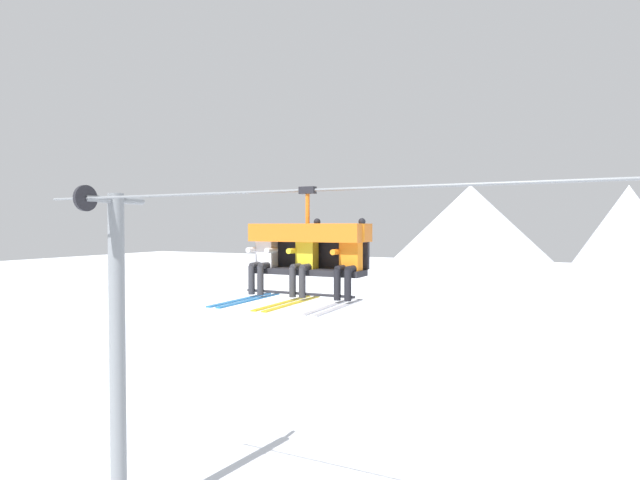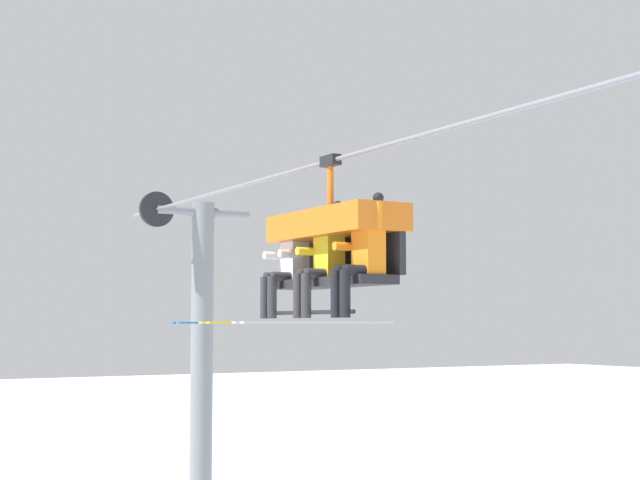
% 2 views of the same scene
% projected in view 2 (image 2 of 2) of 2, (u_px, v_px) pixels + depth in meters
% --- Properties ---
extents(lift_tower_near, '(0.36, 1.88, 7.94)m').
position_uv_depth(lift_tower_near, '(200.00, 432.00, 15.55)').
color(lift_tower_near, slate).
rests_on(lift_tower_near, ground_plane).
extents(lift_cable, '(17.37, 0.05, 0.05)m').
position_uv_depth(lift_cable, '(464.00, 123.00, 8.86)').
color(lift_cable, slate).
extents(chairlift_chair, '(2.00, 0.74, 1.77)m').
position_uv_depth(chairlift_chair, '(336.00, 238.00, 10.84)').
color(chairlift_chair, '#232328').
extents(skier_white, '(0.46, 1.70, 1.23)m').
position_uv_depth(skier_white, '(285.00, 266.00, 11.38)').
color(skier_white, silver).
extents(skier_yellow, '(0.48, 1.70, 1.34)m').
position_uv_depth(skier_yellow, '(320.00, 261.00, 10.71)').
color(skier_yellow, yellow).
extents(skier_orange, '(0.48, 1.70, 1.34)m').
position_uv_depth(skier_orange, '(359.00, 257.00, 10.03)').
color(skier_orange, orange).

